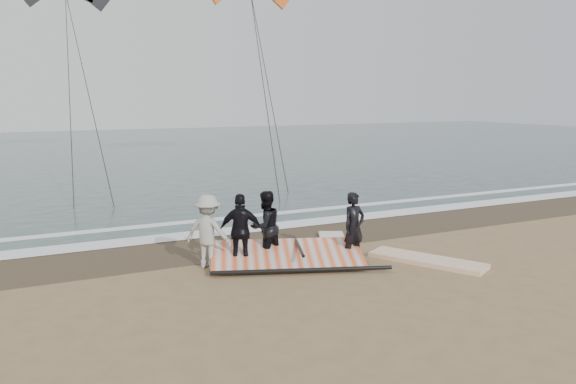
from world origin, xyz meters
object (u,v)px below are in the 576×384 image
man_main (354,227)px  board_white (427,260)px  sail_rig (282,257)px  board_cream (334,244)px

man_main → board_white: (1.54, -0.87, -0.79)m
board_white → sail_rig: 3.50m
sail_rig → board_white: bearing=-23.0°
man_main → board_cream: man_main is taller
board_white → board_cream: bearing=90.8°
man_main → sail_rig: bearing=153.5°
man_main → board_white: 1.94m
man_main → sail_rig: 1.87m
board_cream → sail_rig: (-1.95, -0.88, 0.14)m
board_cream → board_white: bearing=-35.2°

